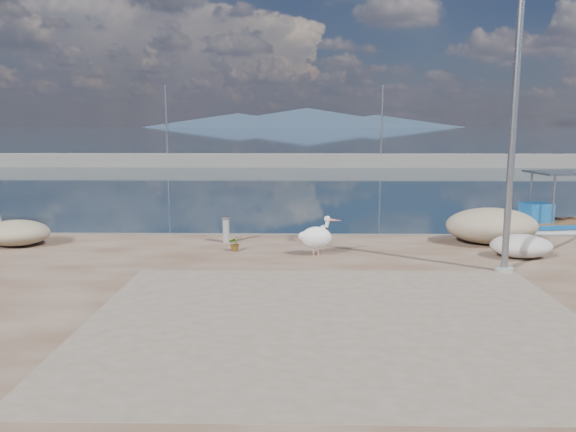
{
  "coord_description": "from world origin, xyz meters",
  "views": [
    {
      "loc": [
        0.31,
        -12.63,
        4.01
      ],
      "look_at": [
        0.0,
        3.8,
        1.3
      ],
      "focal_mm": 35.0,
      "sensor_mm": 36.0,
      "label": 1
    }
  ],
  "objects_px": {
    "pelican": "(317,237)",
    "bollard_near": "(226,228)",
    "lamp_post": "(513,133)",
    "boat_right": "(570,230)"
  },
  "relations": [
    {
      "from": "pelican",
      "to": "bollard_near",
      "type": "distance_m",
      "value": 3.11
    },
    {
      "from": "pelican",
      "to": "lamp_post",
      "type": "height_order",
      "value": "lamp_post"
    },
    {
      "from": "boat_right",
      "to": "bollard_near",
      "type": "relative_size",
      "value": 7.5
    },
    {
      "from": "pelican",
      "to": "boat_right",
      "type": "bearing_deg",
      "value": 26.42
    },
    {
      "from": "boat_right",
      "to": "lamp_post",
      "type": "bearing_deg",
      "value": -133.84
    },
    {
      "from": "pelican",
      "to": "bollard_near",
      "type": "xyz_separation_m",
      "value": [
        -2.66,
        1.62,
        -0.08
      ]
    },
    {
      "from": "boat_right",
      "to": "pelican",
      "type": "distance_m",
      "value": 10.75
    },
    {
      "from": "lamp_post",
      "to": "bollard_near",
      "type": "bearing_deg",
      "value": 155.96
    },
    {
      "from": "bollard_near",
      "to": "lamp_post",
      "type": "bearing_deg",
      "value": -24.04
    },
    {
      "from": "boat_right",
      "to": "bollard_near",
      "type": "bearing_deg",
      "value": -171.42
    }
  ]
}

